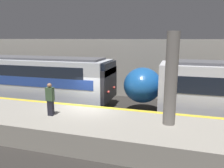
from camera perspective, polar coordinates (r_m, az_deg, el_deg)
ground_plane at (r=13.13m, az=-5.82°, el=-9.95°), size 120.00×120.00×0.00m
platform at (r=11.33m, az=-9.60°, el=-10.86°), size 40.00×3.82×1.06m
station_rear_barrier at (r=18.50m, az=1.62°, el=4.20°), size 50.00×0.15×4.80m
support_pillar_near at (r=9.87m, az=15.17°, el=1.19°), size 0.55×0.55×4.12m
person_waiting at (r=11.29m, az=-15.85°, el=-3.69°), size 0.38×0.24×1.66m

